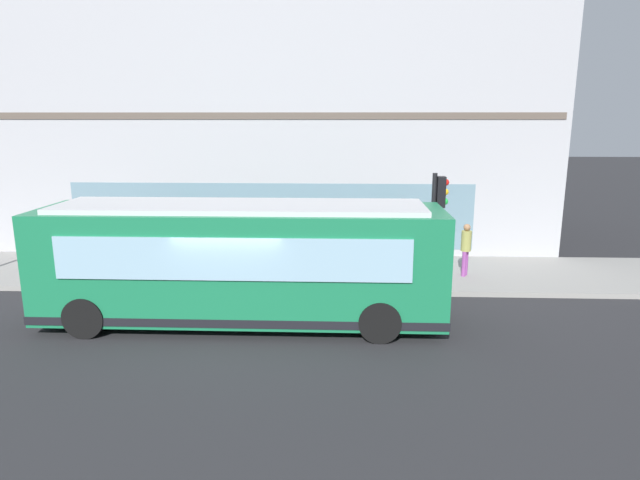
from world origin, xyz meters
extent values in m
plane|color=#262628|center=(0.00, 0.00, 0.00)|extent=(120.00, 120.00, 0.00)
cube|color=gray|center=(4.71, 0.00, 0.07)|extent=(4.22, 40.00, 0.15)
cube|color=#A8A8AD|center=(11.47, 0.00, 4.71)|extent=(9.32, 21.05, 9.42)
cube|color=brown|center=(6.97, 0.00, 5.18)|extent=(0.36, 20.63, 0.24)
cube|color=slate|center=(6.87, 0.00, 1.60)|extent=(0.12, 14.74, 2.40)
cube|color=#197247|center=(0.39, -0.11, 1.60)|extent=(2.50, 10.00, 2.70)
cube|color=silver|center=(0.39, -0.11, 3.01)|extent=(2.13, 9.00, 0.12)
cube|color=#8CB2C6|center=(0.39, 4.87, 2.05)|extent=(2.20, 0.08, 1.20)
cube|color=#8CB2C6|center=(1.66, -0.11, 2.00)|extent=(0.06, 8.20, 1.00)
cube|color=#8CB2C6|center=(-0.88, -0.11, 2.00)|extent=(0.06, 8.20, 1.00)
cube|color=black|center=(0.39, -0.11, 0.43)|extent=(2.54, 10.04, 0.20)
cylinder|color=black|center=(1.54, 3.49, 0.50)|extent=(0.30, 1.00, 1.00)
cylinder|color=black|center=(-0.76, 3.49, 0.50)|extent=(0.30, 1.00, 1.00)
cylinder|color=black|center=(1.55, -3.51, 0.50)|extent=(0.30, 1.00, 1.00)
cylinder|color=black|center=(-0.75, -3.51, 0.50)|extent=(0.30, 1.00, 1.00)
cylinder|color=black|center=(3.16, -5.29, 1.86)|extent=(0.14, 0.14, 3.42)
cube|color=black|center=(3.16, -5.48, 3.02)|extent=(0.32, 0.24, 0.90)
sphere|color=red|center=(3.16, -5.61, 3.30)|extent=(0.20, 0.20, 0.20)
sphere|color=yellow|center=(3.16, -5.61, 3.02)|extent=(0.20, 0.20, 0.20)
sphere|color=green|center=(3.16, -5.61, 2.74)|extent=(0.20, 0.20, 0.20)
cylinder|color=yellow|center=(5.88, -2.59, 0.43)|extent=(0.24, 0.24, 0.55)
sphere|color=yellow|center=(5.88, -2.59, 0.78)|extent=(0.22, 0.22, 0.22)
cylinder|color=yellow|center=(5.88, -2.76, 0.48)|extent=(0.10, 0.12, 0.10)
cylinder|color=yellow|center=(6.05, -2.59, 0.48)|extent=(0.12, 0.10, 0.10)
cylinder|color=silver|center=(4.53, 6.19, 0.54)|extent=(0.14, 0.14, 0.78)
cylinder|color=silver|center=(4.57, 6.02, 0.54)|extent=(0.14, 0.14, 0.78)
cylinder|color=#3359A5|center=(4.55, 6.10, 1.24)|extent=(0.32, 0.32, 0.62)
sphere|color=#9E704C|center=(4.55, 6.10, 1.65)|extent=(0.21, 0.21, 0.21)
cylinder|color=#8C3F8C|center=(4.24, -6.53, 0.56)|extent=(0.14, 0.14, 0.82)
cylinder|color=#8C3F8C|center=(4.39, -6.62, 0.56)|extent=(0.14, 0.14, 0.82)
cylinder|color=#99994C|center=(4.31, -6.57, 1.30)|extent=(0.32, 0.32, 0.65)
sphere|color=#9E704C|center=(4.31, -6.57, 1.73)|extent=(0.22, 0.22, 0.22)
cylinder|color=silver|center=(5.99, 4.53, 0.59)|extent=(0.14, 0.14, 0.89)
cylinder|color=silver|center=(5.83, 4.60, 0.59)|extent=(0.14, 0.14, 0.89)
cylinder|color=black|center=(5.91, 4.56, 1.39)|extent=(0.32, 0.32, 0.70)
sphere|color=tan|center=(5.91, 4.56, 1.86)|extent=(0.24, 0.24, 0.24)
cube|color=#197233|center=(5.78, -0.70, 0.60)|extent=(0.44, 0.40, 0.90)
cube|color=#8CB2C6|center=(5.78, -0.91, 0.78)|extent=(0.35, 0.03, 0.30)
camera|label=1|loc=(-12.70, -2.61, 5.17)|focal=30.52mm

